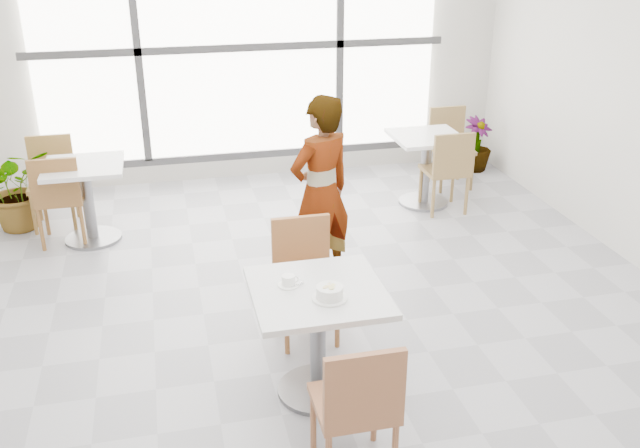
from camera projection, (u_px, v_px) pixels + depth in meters
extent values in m
plane|color=#9E9EA5|center=(311.00, 332.00, 5.16)|extent=(7.00, 7.00, 0.00)
plane|color=silver|center=(241.00, 46.00, 7.68)|extent=(6.00, 0.00, 6.00)
cube|color=white|center=(241.00, 47.00, 7.62)|extent=(4.40, 0.04, 2.40)
cube|color=#3F3F42|center=(242.00, 48.00, 7.60)|extent=(4.60, 0.05, 0.08)
cube|color=#3F3F42|center=(138.00, 52.00, 7.36)|extent=(0.08, 0.05, 2.40)
cube|color=#3F3F42|center=(340.00, 44.00, 7.83)|extent=(0.08, 0.05, 2.40)
cube|color=#3F3F42|center=(247.00, 155.00, 8.09)|extent=(4.60, 0.05, 0.08)
cube|color=silver|center=(318.00, 292.00, 4.23)|extent=(0.80, 0.80, 0.04)
cylinder|color=slate|center=(318.00, 345.00, 4.38)|extent=(0.10, 0.10, 0.71)
cylinder|color=slate|center=(318.00, 389.00, 4.51)|extent=(0.52, 0.52, 0.03)
cube|color=#985E3D|center=(353.00, 403.00, 3.73)|extent=(0.42, 0.42, 0.04)
cube|color=#985E3D|center=(365.00, 390.00, 3.47)|extent=(0.42, 0.04, 0.42)
cylinder|color=#985E3D|center=(374.00, 411.00, 4.02)|extent=(0.04, 0.04, 0.41)
cylinder|color=#985E3D|center=(313.00, 421.00, 3.95)|extent=(0.04, 0.04, 0.41)
cube|color=#9E6135|center=(307.00, 284.00, 4.94)|extent=(0.42, 0.42, 0.04)
cube|color=#9E6135|center=(301.00, 244.00, 5.02)|extent=(0.42, 0.04, 0.42)
cylinder|color=#9E6135|center=(287.00, 328.00, 4.83)|extent=(0.04, 0.04, 0.41)
cylinder|color=#9E6135|center=(278.00, 302.00, 5.15)|extent=(0.04, 0.04, 0.41)
cylinder|color=#9E6135|center=(337.00, 322.00, 4.91)|extent=(0.04, 0.04, 0.41)
cylinder|color=#9E6135|center=(325.00, 297.00, 5.23)|extent=(0.04, 0.04, 0.41)
cylinder|color=white|center=(330.00, 298.00, 4.11)|extent=(0.21, 0.21, 0.01)
cylinder|color=white|center=(330.00, 292.00, 4.09)|extent=(0.16, 0.16, 0.07)
torus|color=white|center=(330.00, 287.00, 4.08)|extent=(0.16, 0.16, 0.01)
cylinder|color=#D2B886|center=(330.00, 292.00, 4.09)|extent=(0.14, 0.14, 0.05)
cylinder|color=beige|center=(333.00, 288.00, 4.07)|extent=(0.03, 0.03, 0.02)
cylinder|color=beige|center=(328.00, 287.00, 4.08)|extent=(0.03, 0.03, 0.02)
cylinder|color=#F8E0A0|center=(330.00, 287.00, 4.08)|extent=(0.03, 0.03, 0.02)
cylinder|color=beige|center=(328.00, 283.00, 4.12)|extent=(0.03, 0.03, 0.01)
cylinder|color=beige|center=(329.00, 288.00, 4.07)|extent=(0.03, 0.03, 0.01)
cylinder|color=beige|center=(327.00, 286.00, 4.09)|extent=(0.03, 0.03, 0.01)
cylinder|color=beige|center=(331.00, 288.00, 4.05)|extent=(0.03, 0.03, 0.02)
cylinder|color=#F4EE9D|center=(333.00, 285.00, 4.10)|extent=(0.03, 0.03, 0.02)
cylinder|color=#EFE79A|center=(326.00, 286.00, 4.10)|extent=(0.03, 0.03, 0.02)
cylinder|color=beige|center=(325.00, 288.00, 4.07)|extent=(0.03, 0.03, 0.01)
cylinder|color=white|center=(288.00, 285.00, 4.26)|extent=(0.13, 0.13, 0.01)
cylinder|color=white|center=(288.00, 280.00, 4.25)|extent=(0.08, 0.08, 0.06)
torus|color=white|center=(295.00, 279.00, 4.25)|extent=(0.05, 0.01, 0.05)
cylinder|color=black|center=(288.00, 277.00, 4.24)|extent=(0.07, 0.07, 0.00)
cube|color=silver|center=(297.00, 285.00, 4.25)|extent=(0.09, 0.05, 0.00)
sphere|color=silver|center=(302.00, 283.00, 4.27)|extent=(0.02, 0.02, 0.02)
imported|color=black|center=(321.00, 193.00, 5.57)|extent=(0.68, 0.59, 1.58)
cube|color=silver|center=(83.00, 166.00, 6.35)|extent=(0.70, 0.70, 0.04)
cylinder|color=slate|center=(89.00, 205.00, 6.50)|extent=(0.10, 0.10, 0.71)
cylinder|color=slate|center=(94.00, 238.00, 6.63)|extent=(0.52, 0.52, 0.03)
cube|color=white|center=(427.00, 137.00, 7.19)|extent=(0.70, 0.70, 0.04)
cylinder|color=gray|center=(425.00, 172.00, 7.34)|extent=(0.10, 0.10, 0.71)
cylinder|color=gray|center=(423.00, 202.00, 7.47)|extent=(0.52, 0.52, 0.03)
cube|color=brown|center=(60.00, 198.00, 6.45)|extent=(0.42, 0.42, 0.04)
cube|color=brown|center=(54.00, 182.00, 6.19)|extent=(0.42, 0.04, 0.42)
cylinder|color=brown|center=(85.00, 212.00, 6.74)|extent=(0.04, 0.04, 0.41)
cylinder|color=brown|center=(83.00, 226.00, 6.42)|extent=(0.04, 0.04, 0.41)
cylinder|color=brown|center=(46.00, 215.00, 6.66)|extent=(0.04, 0.04, 0.41)
cylinder|color=brown|center=(41.00, 230.00, 6.34)|extent=(0.04, 0.04, 0.41)
cube|color=olive|center=(52.00, 185.00, 6.77)|extent=(0.42, 0.42, 0.04)
cube|color=olive|center=(51.00, 156.00, 6.84)|extent=(0.42, 0.04, 0.42)
cylinder|color=olive|center=(34.00, 215.00, 6.66)|extent=(0.04, 0.04, 0.41)
cylinder|color=olive|center=(39.00, 201.00, 6.98)|extent=(0.04, 0.04, 0.41)
cylinder|color=olive|center=(73.00, 211.00, 6.74)|extent=(0.04, 0.04, 0.41)
cylinder|color=olive|center=(76.00, 198.00, 7.06)|extent=(0.04, 0.04, 0.41)
cube|color=olive|center=(445.00, 170.00, 7.15)|extent=(0.42, 0.42, 0.04)
cube|color=olive|center=(454.00, 155.00, 6.88)|extent=(0.42, 0.04, 0.42)
cylinder|color=olive|center=(452.00, 184.00, 7.43)|extent=(0.04, 0.04, 0.41)
cylinder|color=olive|center=(466.00, 196.00, 7.11)|extent=(0.04, 0.04, 0.41)
cylinder|color=olive|center=(420.00, 186.00, 7.36)|extent=(0.04, 0.04, 0.41)
cylinder|color=olive|center=(433.00, 199.00, 7.04)|extent=(0.04, 0.04, 0.41)
cube|color=olive|center=(452.00, 150.00, 7.78)|extent=(0.42, 0.42, 0.04)
cube|color=olive|center=(447.00, 125.00, 7.86)|extent=(0.42, 0.04, 0.42)
cylinder|color=olive|center=(441.00, 175.00, 7.67)|extent=(0.04, 0.04, 0.41)
cylinder|color=olive|center=(429.00, 165.00, 8.00)|extent=(0.04, 0.04, 0.41)
cylinder|color=olive|center=(472.00, 173.00, 7.75)|extent=(0.04, 0.04, 0.41)
cylinder|color=olive|center=(459.00, 163.00, 8.07)|extent=(0.04, 0.04, 0.41)
imported|color=#41803D|center=(18.00, 188.00, 6.75)|extent=(0.87, 0.80, 0.81)
imported|color=#5A8B42|center=(476.00, 144.00, 8.33)|extent=(0.47, 0.47, 0.64)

